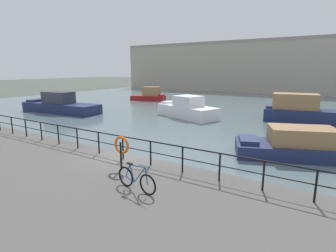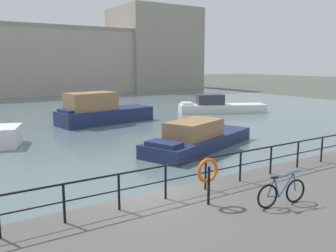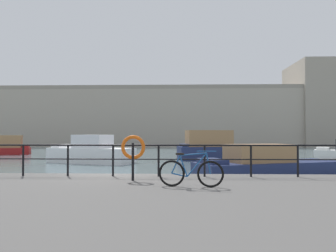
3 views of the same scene
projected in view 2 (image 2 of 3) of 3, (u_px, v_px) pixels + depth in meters
ground_plane at (149, 218)px, 11.64m from camera, size 240.00×240.00×0.00m
water_basin at (3, 112)px, 36.69m from camera, size 80.00×60.00×0.01m
harbor_building at (30, 59)px, 57.95m from camera, size 76.64×13.06×15.36m
moored_red_daysailer at (219, 106)px, 36.67m from camera, size 8.88×5.82×1.85m
moored_blue_motorboat at (198, 138)px, 21.03m from camera, size 8.81×5.47×1.73m
moored_small_launch at (101, 111)px, 29.93m from camera, size 8.44×3.96×2.62m
quay_railing at (92, 190)px, 9.59m from camera, size 23.30×0.07×1.08m
parked_bicycle at (282, 193)px, 10.38m from camera, size 1.76×0.29×0.98m
life_ring_stand at (208, 172)px, 10.39m from camera, size 0.75×0.16×1.40m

